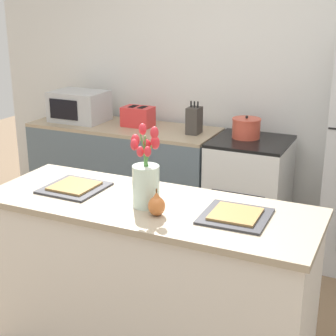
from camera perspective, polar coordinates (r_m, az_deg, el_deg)
name	(u,v)px	position (r m, az deg, el deg)	size (l,w,h in m)	color
back_wall	(256,73)	(4.43, 9.72, 10.32)	(5.20, 0.08, 2.70)	silver
kitchen_island	(149,279)	(2.92, -2.11, -12.21)	(1.80, 0.66, 0.92)	silver
back_counter	(125,173)	(4.68, -4.82, -0.54)	(1.68, 0.60, 0.88)	slate
stove_range	(248,192)	(4.26, 8.91, -2.65)	(0.60, 0.61, 0.88)	silver
flower_vase	(146,179)	(2.63, -2.47, -1.22)	(0.15, 0.15, 0.43)	silver
pear_figurine	(157,205)	(2.55, -1.27, -4.11)	(0.09, 0.09, 0.14)	#C66B33
plate_setting_left	(74,187)	(2.96, -10.33, -2.10)	(0.33, 0.33, 0.02)	#333338
plate_setting_right	(235,215)	(2.56, 7.49, -5.23)	(0.33, 0.33, 0.02)	#333338
toaster	(138,116)	(4.51, -3.35, 5.72)	(0.28, 0.18, 0.17)	red
cooking_pot	(246,128)	(4.16, 8.67, 4.39)	(0.23, 0.23, 0.18)	#CC4C38
microwave	(79,106)	(4.77, -9.80, 6.77)	(0.48, 0.37, 0.27)	#B7BABC
knife_block	(194,120)	(4.25, 2.92, 5.29)	(0.10, 0.14, 0.27)	#3D3833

